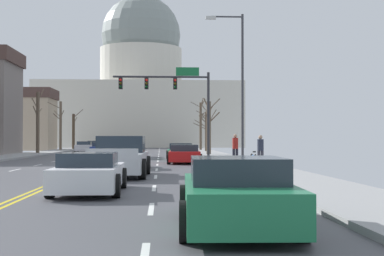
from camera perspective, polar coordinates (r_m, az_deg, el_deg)
name	(u,v)px	position (r m, az deg, el deg)	size (l,w,h in m)	color
ground	(94,166)	(31.75, -9.91, -3.84)	(20.00, 180.00, 0.20)	#49494E
signal_gantry	(175,92)	(46.00, -1.75, 3.70)	(7.91, 0.41, 7.26)	#28282D
street_lamp_right	(238,76)	(31.11, 4.69, 5.27)	(2.10, 0.24, 8.29)	#333338
capitol_building	(141,93)	(104.40, -5.21, 3.61)	(35.44, 23.09, 30.40)	beige
sedan_near_00	(180,152)	(41.94, -1.20, -2.44)	(2.07, 4.65, 1.21)	#1E7247
sedan_near_01	(184,154)	(35.14, -0.78, -2.70)	(2.23, 4.51, 1.17)	#B71414
sedan_near_02	(126,158)	(29.39, -6.75, -3.06)	(2.01, 4.23, 1.14)	#6B6056
pickup_truck_near_03	(120,158)	(23.36, -7.35, -3.09)	(2.48, 5.39, 1.67)	#ADB2B7
sedan_near_04	(89,174)	(16.49, -10.37, -4.59)	(1.98, 4.70, 1.17)	silver
sedan_near_05	(236,195)	(9.95, 4.48, -6.77)	(2.11, 4.65, 1.25)	#1E7247
sedan_oncoming_00	(101,149)	(53.99, -9.22, -2.10)	(2.10, 4.70, 1.19)	navy
sedan_oncoming_01	(84,147)	(65.19, -10.89, -1.90)	(2.04, 4.50, 1.21)	silver
sedan_oncoming_02	(94,146)	(74.88, -9.93, -1.79)	(2.02, 4.60, 1.23)	#6B6056
flank_building_02	(8,119)	(77.24, -18.20, 0.85)	(12.14, 6.61, 8.03)	tan
bare_tree_00	(205,129)	(63.48, 1.37, -0.13)	(2.31, 1.37, 5.15)	brown
bare_tree_01	(38,121)	(57.31, -15.40, 0.67)	(0.95, 2.08, 6.42)	brown
bare_tree_02	(201,124)	(69.89, 0.90, 0.39)	(2.54, 2.49, 6.52)	brown
bare_tree_03	(74,131)	(78.15, -11.94, -0.26)	(1.38, 1.94, 5.45)	#4C3D2D
bare_tree_04	(209,126)	(50.66, 1.71, 0.16)	(1.80, 1.58, 5.13)	#4C3D2D
bare_tree_05	(60,125)	(71.88, -13.23, 0.33)	(1.97, 1.48, 6.04)	brown
pedestrian_00	(235,147)	(33.15, 4.42, -1.92)	(0.35, 0.34, 1.68)	black
pedestrian_01	(260,148)	(30.38, 6.97, -2.08)	(0.35, 0.34, 1.60)	#33333D
bicycle_parked	(253,161)	(27.08, 6.27, -3.35)	(0.12, 1.77, 0.85)	black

